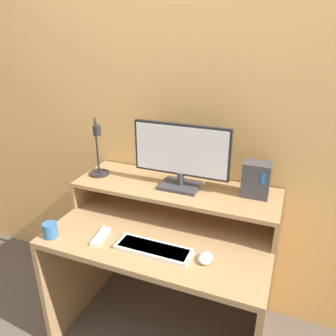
# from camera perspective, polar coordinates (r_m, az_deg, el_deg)

# --- Properties ---
(wall_back) EXTENTS (6.00, 0.05, 2.50)m
(wall_back) POSITION_cam_1_polar(r_m,az_deg,el_deg) (1.87, 3.82, 9.99)
(wall_back) COLOR #E5AD60
(wall_back) RESTS_ON ground_plane
(desk) EXTENTS (1.13, 0.72, 0.71)m
(desk) POSITION_cam_1_polar(r_m,az_deg,el_deg) (1.87, -0.76, -15.81)
(desk) COLOR #A87F51
(desk) RESTS_ON ground_plane
(monitor_shelf) EXTENTS (1.13, 0.37, 0.17)m
(monitor_shelf) POSITION_cam_1_polar(r_m,az_deg,el_deg) (1.81, 1.31, -3.91)
(monitor_shelf) COLOR #A87F51
(monitor_shelf) RESTS_ON desk
(monitor) EXTENTS (0.53, 0.16, 0.35)m
(monitor) POSITION_cam_1_polar(r_m,az_deg,el_deg) (1.72, 2.26, 2.26)
(monitor) COLOR #38383D
(monitor) RESTS_ON monitor_shelf
(desk_lamp) EXTENTS (0.17, 0.20, 0.35)m
(desk_lamp) POSITION_cam_1_polar(r_m,az_deg,el_deg) (1.90, -12.07, 2.15)
(desk_lamp) COLOR black
(desk_lamp) RESTS_ON monitor_shelf
(router_dock) EXTENTS (0.14, 0.10, 0.18)m
(router_dock) POSITION_cam_1_polar(r_m,az_deg,el_deg) (1.72, 15.12, -1.96)
(router_dock) COLOR #3D3D42
(router_dock) RESTS_ON monitor_shelf
(keyboard) EXTENTS (0.36, 0.12, 0.02)m
(keyboard) POSITION_cam_1_polar(r_m,az_deg,el_deg) (1.58, -2.56, -13.90)
(keyboard) COLOR white
(keyboard) RESTS_ON desk
(mouse) EXTENTS (0.07, 0.09, 0.03)m
(mouse) POSITION_cam_1_polar(r_m,az_deg,el_deg) (1.53, 6.55, -15.30)
(mouse) COLOR silver
(mouse) RESTS_ON desk
(remote_control) EXTENTS (0.07, 0.16, 0.02)m
(remote_control) POSITION_cam_1_polar(r_m,az_deg,el_deg) (1.70, -11.66, -11.59)
(remote_control) COLOR white
(remote_control) RESTS_ON desk
(mug) EXTENTS (0.07, 0.07, 0.08)m
(mug) POSITION_cam_1_polar(r_m,az_deg,el_deg) (1.76, -19.84, -10.12)
(mug) COLOR #33669E
(mug) RESTS_ON desk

